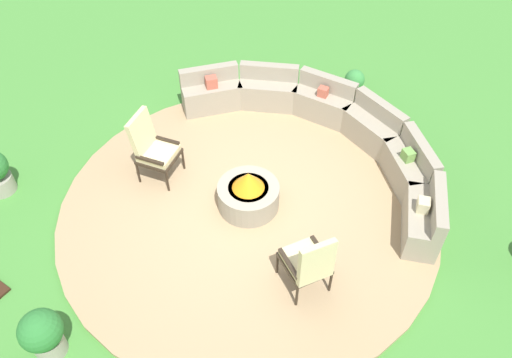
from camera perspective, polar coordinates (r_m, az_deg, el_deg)
The scene contains 8 objects.
ground_plane at distance 7.63m, azimuth -0.84°, elevation -3.25°, with size 24.00×24.00×0.00m, color #478C38.
patio_circle at distance 7.60m, azimuth -0.84°, elevation -3.11°, with size 5.67×5.67×0.06m, color tan.
fire_pit at distance 7.39m, azimuth -0.87°, elevation -1.65°, with size 0.92×0.92×0.67m.
curved_stone_bench at distance 8.45m, azimuth 8.23°, elevation 5.65°, with size 5.12×2.38×0.78m.
lounge_chair_front_left at distance 7.81m, azimuth -11.70°, elevation 3.61°, with size 0.69×0.66×1.13m.
lounge_chair_front_right at distance 6.31m, azimuth 6.02°, elevation -9.36°, with size 0.76×0.75×1.05m.
potted_plant_1 at distance 6.48m, azimuth -23.07°, elevation -15.85°, with size 0.50×0.50×0.74m.
potted_plant_2 at distance 9.71m, azimuth 11.07°, elevation 10.67°, with size 0.37×0.37×0.56m.
Camera 1 is at (2.89, -4.09, 5.75)m, focal length 35.23 mm.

